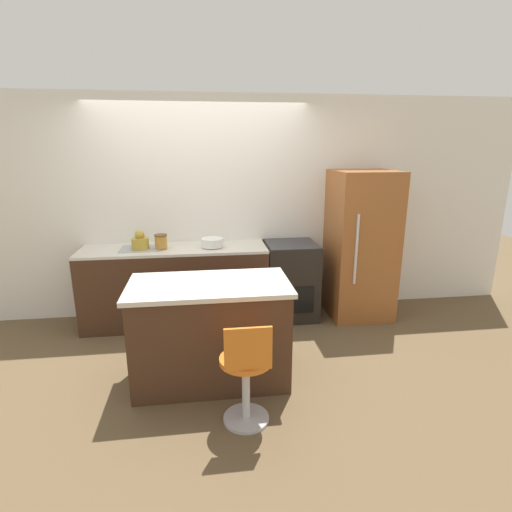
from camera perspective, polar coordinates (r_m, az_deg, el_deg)
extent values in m
plane|color=brown|center=(4.61, -7.32, -10.66)|extent=(14.00, 14.00, 0.00)
cube|color=white|center=(4.85, -7.93, 6.77)|extent=(8.00, 0.06, 2.60)
cube|color=#422819|center=(4.75, -11.34, -4.32)|extent=(2.09, 0.60, 0.88)
cube|color=beige|center=(4.62, -11.63, 0.98)|extent=(2.09, 0.60, 0.03)
cube|color=#9EA3A8|center=(4.66, -16.14, 1.04)|extent=(0.44, 0.33, 0.01)
cube|color=#422819|center=(3.58, -6.49, -11.03)|extent=(1.31, 0.68, 0.87)
cube|color=beige|center=(3.40, -6.72, -4.18)|extent=(1.37, 0.72, 0.04)
cube|color=black|center=(4.84, 4.92, -3.49)|extent=(0.60, 0.60, 0.91)
cube|color=black|center=(4.61, 5.71, -6.31)|extent=(0.42, 0.01, 0.32)
cube|color=#333338|center=(4.72, 5.05, 1.77)|extent=(0.57, 0.57, 0.01)
cube|color=#995628|center=(4.93, 14.71, 1.51)|extent=(0.72, 0.70, 1.75)
cube|color=silver|center=(4.52, 14.13, 0.88)|extent=(0.02, 0.02, 0.79)
cylinder|color=#B7B7BC|center=(3.30, -1.41, -22.13)|extent=(0.35, 0.35, 0.02)
cylinder|color=#B7B7BC|center=(3.16, -1.44, -18.77)|extent=(0.06, 0.06, 0.49)
cylinder|color=orange|center=(3.02, -1.47, -14.60)|extent=(0.39, 0.39, 0.04)
cube|color=orange|center=(2.79, -1.12, -13.14)|extent=(0.33, 0.02, 0.32)
cylinder|color=#B29333|center=(4.61, -16.21, 1.74)|extent=(0.19, 0.19, 0.13)
sphere|color=#B29333|center=(4.58, -16.30, 2.93)|extent=(0.11, 0.11, 0.11)
cylinder|color=white|center=(4.56, -6.26, 1.93)|extent=(0.25, 0.25, 0.10)
cylinder|color=#B77F33|center=(4.57, -13.41, 1.94)|extent=(0.13, 0.13, 0.14)
cylinder|color=brown|center=(4.56, -13.48, 2.90)|extent=(0.14, 0.14, 0.02)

